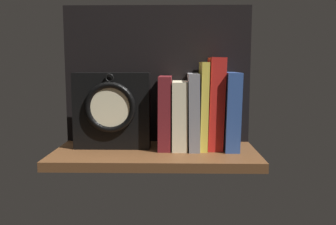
# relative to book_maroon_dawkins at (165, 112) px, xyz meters

# --- Properties ---
(ground_plane) EXTENTS (0.57, 0.27, 0.03)m
(ground_plane) POSITION_rel_book_maroon_dawkins_xyz_m (-0.03, -0.04, -0.12)
(ground_plane) COLOR brown
(back_panel) EXTENTS (0.57, 0.01, 0.41)m
(back_panel) POSITION_rel_book_maroon_dawkins_xyz_m (-0.03, 0.08, 0.10)
(back_panel) COLOR black
(back_panel) RESTS_ON ground_plane
(book_maroon_dawkins) EXTENTS (0.04, 0.14, 0.21)m
(book_maroon_dawkins) POSITION_rel_book_maroon_dawkins_xyz_m (0.00, 0.00, 0.00)
(book_maroon_dawkins) COLOR maroon
(book_maroon_dawkins) RESTS_ON ground_plane
(book_cream_twain) EXTENTS (0.04, 0.15, 0.19)m
(book_cream_twain) POSITION_rel_book_maroon_dawkins_xyz_m (0.04, 0.00, -0.01)
(book_cream_twain) COLOR beige
(book_cream_twain) RESTS_ON ground_plane
(book_gray_chess) EXTENTS (0.03, 0.15, 0.21)m
(book_gray_chess) POSITION_rel_book_maroon_dawkins_xyz_m (0.08, 0.00, 0.00)
(book_gray_chess) COLOR gray
(book_gray_chess) RESTS_ON ground_plane
(book_yellow_seinlanguage) EXTENTS (0.02, 0.14, 0.25)m
(book_yellow_seinlanguage) POSITION_rel_book_maroon_dawkins_xyz_m (0.11, 0.00, 0.02)
(book_yellow_seinlanguage) COLOR gold
(book_yellow_seinlanguage) RESTS_ON ground_plane
(book_red_requiem) EXTENTS (0.05, 0.12, 0.26)m
(book_red_requiem) POSITION_rel_book_maroon_dawkins_xyz_m (0.14, 0.00, 0.03)
(book_red_requiem) COLOR red
(book_red_requiem) RESTS_ON ground_plane
(book_blue_modern) EXTENTS (0.04, 0.15, 0.22)m
(book_blue_modern) POSITION_rel_book_maroon_dawkins_xyz_m (0.19, 0.00, 0.01)
(book_blue_modern) COLOR #2D4C8E
(book_blue_modern) RESTS_ON ground_plane
(framed_clock) EXTENTS (0.22, 0.07, 0.22)m
(framed_clock) POSITION_rel_book_maroon_dawkins_xyz_m (-0.15, -0.01, 0.01)
(framed_clock) COLOR black
(framed_clock) RESTS_ON ground_plane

